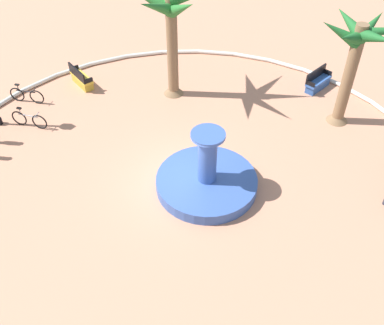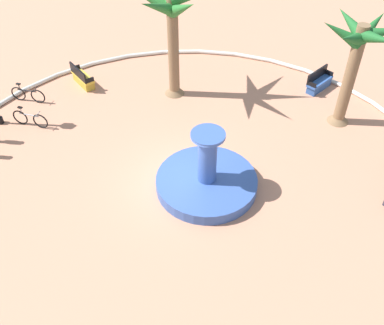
% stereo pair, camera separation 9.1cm
% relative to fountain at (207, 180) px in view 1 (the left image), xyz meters
% --- Properties ---
extents(ground_plane, '(80.00, 80.00, 0.00)m').
position_rel_fountain_xyz_m(ground_plane, '(0.17, -0.85, -0.35)').
color(ground_plane, tan).
extents(plaza_curb, '(20.35, 20.35, 0.20)m').
position_rel_fountain_xyz_m(plaza_curb, '(0.17, -0.85, -0.25)').
color(plaza_curb, silver).
rests_on(plaza_curb, ground).
extents(fountain, '(3.79, 3.79, 2.56)m').
position_rel_fountain_xyz_m(fountain, '(0.00, 0.00, 0.00)').
color(fountain, '#38569E').
rests_on(fountain, ground).
extents(palm_tree_near_fountain, '(3.41, 3.24, 4.80)m').
position_rel_fountain_xyz_m(palm_tree_near_fountain, '(-6.93, 2.24, 3.06)').
color(palm_tree_near_fountain, brown).
rests_on(palm_tree_near_fountain, ground).
extents(palm_tree_by_curb, '(4.63, 4.25, 5.44)m').
position_rel_fountain_xyz_m(palm_tree_by_curb, '(-4.28, -5.00, 3.61)').
color(palm_tree_by_curb, brown).
rests_on(palm_tree_by_curb, ground).
extents(bench_west, '(1.65, 0.71, 1.00)m').
position_rel_fountain_xyz_m(bench_west, '(-8.81, 0.36, -0.00)').
color(bench_west, '#335BA8').
rests_on(bench_west, ground).
extents(bench_north, '(0.91, 1.68, 1.00)m').
position_rel_fountain_xyz_m(bench_north, '(-2.07, -9.09, -0.00)').
color(bench_north, gold).
rests_on(bench_north, ground).
extents(bicycle_red_frame, '(0.78, 1.59, 0.94)m').
position_rel_fountain_xyz_m(bicycle_red_frame, '(0.49, -10.01, 0.04)').
color(bicycle_red_frame, black).
rests_on(bicycle_red_frame, ground).
extents(bicycle_by_lamppost, '(0.71, 1.63, 0.94)m').
position_rel_fountain_xyz_m(bicycle_by_lamppost, '(1.63, -8.35, 0.04)').
color(bicycle_by_lamppost, black).
rests_on(bicycle_by_lamppost, ground).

